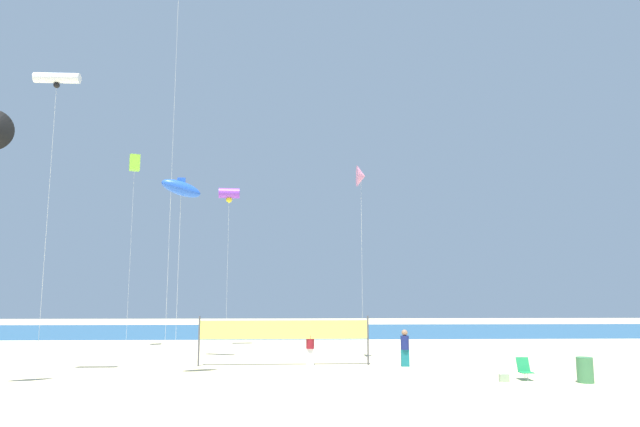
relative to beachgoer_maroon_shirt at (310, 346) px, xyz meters
The scene contains 13 objects.
ground_plane 10.94m from the beachgoer_maroon_shirt, 96.58° to the right, with size 120.00×120.00×0.00m, color beige.
ocean_band 24.85m from the beachgoer_maroon_shirt, 92.88° to the left, with size 120.00×20.00×0.01m, color #28608C.
beachgoer_maroon_shirt is the anchor object (origin of this frame).
beachgoer_navy_shirt 4.66m from the beachgoer_maroon_shirt, ahead, with size 0.40×0.40×1.75m.
folding_beach_chair 10.08m from the beachgoer_maroon_shirt, 29.88° to the right, with size 0.52×0.65×0.89m.
trash_barrel 12.32m from the beachgoer_maroon_shirt, 28.24° to the right, with size 0.63×0.63×0.99m, color #3F7F4C.
volleyball_net 1.48m from the beachgoer_maroon_shirt, behind, with size 8.39×0.27×2.40m.
beach_handbag 9.48m from the beachgoer_maroon_shirt, 35.53° to the right, with size 0.38×0.19×0.30m, color #99B28C.
kite_white_tube 16.97m from the beachgoer_maroon_shirt, 157.68° to the right, with size 1.95×0.49×13.08m.
kite_lime_box 17.55m from the beachgoer_maroon_shirt, 146.34° to the left, with size 0.82×0.82×12.46m.
kite_violet_tube 13.76m from the beachgoer_maroon_shirt, 121.42° to the left, with size 1.44×0.81×10.51m.
kite_blue_inflatable 10.07m from the beachgoer_maroon_shirt, 142.63° to the right, with size 1.92×1.29×8.52m.
kite_pink_delta 9.24m from the beachgoer_maroon_shirt, 17.17° to the left, with size 0.45×1.17×10.31m.
Camera 1 is at (0.78, -17.26, 3.55)m, focal length 31.04 mm.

